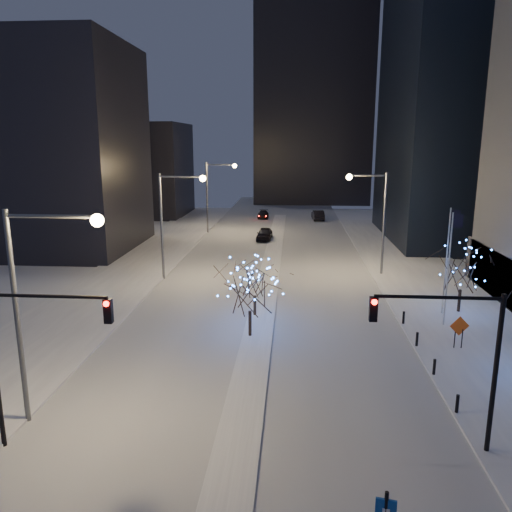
# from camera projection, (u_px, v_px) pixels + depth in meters

# --- Properties ---
(ground) EXTENTS (160.00, 160.00, 0.00)m
(ground) POSITION_uv_depth(u_px,v_px,m) (235.00, 456.00, 20.74)
(ground) COLOR silver
(ground) RESTS_ON ground
(road) EXTENTS (20.00, 130.00, 0.02)m
(road) POSITION_uv_depth(u_px,v_px,m) (272.00, 261.00, 54.77)
(road) COLOR silver
(road) RESTS_ON ground
(median) EXTENTS (2.00, 80.00, 0.15)m
(median) POSITION_uv_depth(u_px,v_px,m) (270.00, 272.00, 49.89)
(median) COLOR silver
(median) RESTS_ON ground
(east_sidewalk) EXTENTS (10.00, 90.00, 0.15)m
(east_sidewalk) POSITION_uv_depth(u_px,v_px,m) (454.00, 308.00, 39.08)
(east_sidewalk) COLOR silver
(east_sidewalk) RESTS_ON ground
(west_sidewalk) EXTENTS (8.00, 90.00, 0.15)m
(west_sidewalk) POSITION_uv_depth(u_px,v_px,m) (95.00, 300.00, 41.18)
(west_sidewalk) COLOR silver
(west_sidewalk) RESTS_ON ground
(filler_west_near) EXTENTS (22.00, 18.00, 24.00)m
(filler_west_near) POSITION_uv_depth(u_px,v_px,m) (38.00, 149.00, 58.98)
(filler_west_near) COLOR black
(filler_west_near) RESTS_ON ground
(filler_west_far) EXTENTS (18.00, 16.00, 16.00)m
(filler_west_far) POSITION_uv_depth(u_px,v_px,m) (135.00, 170.00, 88.89)
(filler_west_far) COLOR black
(filler_west_far) RESTS_ON ground
(horizon_block) EXTENTS (24.00, 14.00, 42.00)m
(horizon_block) POSITION_uv_depth(u_px,v_px,m) (313.00, 102.00, 105.07)
(horizon_block) COLOR black
(horizon_block) RESTS_ON ground
(street_lamp_w_near) EXTENTS (4.40, 0.56, 10.00)m
(street_lamp_w_near) POSITION_uv_depth(u_px,v_px,m) (37.00, 288.00, 21.89)
(street_lamp_w_near) COLOR #595E66
(street_lamp_w_near) RESTS_ON ground
(street_lamp_w_mid) EXTENTS (4.40, 0.56, 10.00)m
(street_lamp_w_mid) POSITION_uv_depth(u_px,v_px,m) (172.00, 211.00, 46.19)
(street_lamp_w_mid) COLOR #595E66
(street_lamp_w_mid) RESTS_ON ground
(street_lamp_w_far) EXTENTS (4.40, 0.56, 10.00)m
(street_lamp_w_far) POSITION_uv_depth(u_px,v_px,m) (214.00, 188.00, 70.49)
(street_lamp_w_far) COLOR #595E66
(street_lamp_w_far) RESTS_ON ground
(street_lamp_east) EXTENTS (3.90, 0.56, 10.00)m
(street_lamp_east) POSITION_uv_depth(u_px,v_px,m) (375.00, 210.00, 47.74)
(street_lamp_east) COLOR #595E66
(street_lamp_east) RESTS_ON ground
(traffic_signal_west) EXTENTS (5.26, 0.43, 7.00)m
(traffic_signal_west) POSITION_uv_depth(u_px,v_px,m) (28.00, 344.00, 20.29)
(traffic_signal_west) COLOR black
(traffic_signal_west) RESTS_ON ground
(traffic_signal_east) EXTENTS (5.26, 0.43, 7.00)m
(traffic_signal_east) POSITION_uv_depth(u_px,v_px,m) (458.00, 347.00, 20.00)
(traffic_signal_east) COLOR black
(traffic_signal_east) RESTS_ON ground
(flagpoles) EXTENTS (1.35, 2.60, 8.00)m
(flagpoles) POSITION_uv_depth(u_px,v_px,m) (449.00, 257.00, 35.48)
(flagpoles) COLOR silver
(flagpoles) RESTS_ON east_sidewalk
(bollards) EXTENTS (0.16, 12.16, 0.90)m
(bollards) POSITION_uv_depth(u_px,v_px,m) (425.00, 352.00, 29.59)
(bollards) COLOR black
(bollards) RESTS_ON east_sidewalk
(car_near) EXTENTS (2.12, 4.84, 1.62)m
(car_near) POSITION_uv_depth(u_px,v_px,m) (265.00, 234.00, 66.53)
(car_near) COLOR black
(car_near) RESTS_ON ground
(car_mid) EXTENTS (2.12, 5.08, 1.63)m
(car_mid) POSITION_uv_depth(u_px,v_px,m) (318.00, 215.00, 83.70)
(car_mid) COLOR black
(car_mid) RESTS_ON ground
(car_far) EXTENTS (1.82, 4.39, 1.27)m
(car_far) POSITION_uv_depth(u_px,v_px,m) (263.00, 215.00, 85.53)
(car_far) COLOR black
(car_far) RESTS_ON ground
(holiday_tree_median_near) EXTENTS (5.26, 5.26, 5.49)m
(holiday_tree_median_near) POSITION_uv_depth(u_px,v_px,m) (250.00, 286.00, 32.61)
(holiday_tree_median_near) COLOR black
(holiday_tree_median_near) RESTS_ON median
(holiday_tree_median_far) EXTENTS (4.70, 4.70, 4.46)m
(holiday_tree_median_far) POSITION_uv_depth(u_px,v_px,m) (255.00, 278.00, 36.75)
(holiday_tree_median_far) COLOR black
(holiday_tree_median_far) RESTS_ON median
(holiday_tree_plaza_far) EXTENTS (4.22, 4.22, 5.17)m
(holiday_tree_plaza_far) POSITION_uv_depth(u_px,v_px,m) (462.00, 270.00, 37.38)
(holiday_tree_plaza_far) COLOR black
(holiday_tree_plaza_far) RESTS_ON east_sidewalk
(construction_sign) EXTENTS (1.25, 0.26, 2.09)m
(construction_sign) POSITION_uv_depth(u_px,v_px,m) (459.00, 329.00, 31.05)
(construction_sign) COLOR black
(construction_sign) RESTS_ON east_sidewalk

